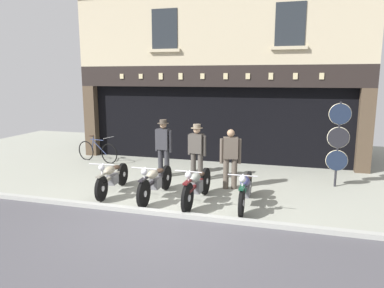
# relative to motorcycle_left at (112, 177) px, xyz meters

# --- Properties ---
(ground) EXTENTS (21.90, 22.00, 0.18)m
(ground) POSITION_rel_motorcycle_left_xyz_m (1.77, -2.16, -0.45)
(ground) COLOR gray
(shop_facade) EXTENTS (10.20, 4.42, 5.88)m
(shop_facade) POSITION_rel_motorcycle_left_xyz_m (1.77, 5.86, 1.23)
(shop_facade) COLOR black
(shop_facade) RESTS_ON ground
(motorcycle_left) EXTENTS (0.62, 1.93, 0.90)m
(motorcycle_left) POSITION_rel_motorcycle_left_xyz_m (0.00, 0.00, 0.00)
(motorcycle_left) COLOR black
(motorcycle_left) RESTS_ON ground
(motorcycle_center_left) EXTENTS (0.62, 2.06, 0.92)m
(motorcycle_center_left) POSITION_rel_motorcycle_left_xyz_m (1.21, -0.09, 0.01)
(motorcycle_center_left) COLOR black
(motorcycle_center_left) RESTS_ON ground
(motorcycle_center) EXTENTS (0.62, 2.05, 0.93)m
(motorcycle_center) POSITION_rel_motorcycle_left_xyz_m (2.28, -0.16, 0.02)
(motorcycle_center) COLOR black
(motorcycle_center) RESTS_ON ground
(motorcycle_center_right) EXTENTS (0.62, 2.04, 0.91)m
(motorcycle_center_right) POSITION_rel_motorcycle_left_xyz_m (3.40, -0.06, 0.01)
(motorcycle_center_right) COLOR black
(motorcycle_center_right) RESTS_ON ground
(salesman_left) EXTENTS (0.55, 0.33, 1.70)m
(salesman_left) POSITION_rel_motorcycle_left_xyz_m (0.71, 1.85, 0.53)
(salesman_left) COLOR #2D2D33
(salesman_left) RESTS_ON ground
(shopkeeper_center) EXTENTS (0.55, 0.34, 1.62)m
(shopkeeper_center) POSITION_rel_motorcycle_left_xyz_m (1.77, 1.71, 0.48)
(shopkeeper_center) COLOR #47423D
(shopkeeper_center) RESTS_ON ground
(salesman_right) EXTENTS (0.55, 0.30, 1.59)m
(salesman_right) POSITION_rel_motorcycle_left_xyz_m (2.83, 1.17, 0.46)
(salesman_right) COLOR brown
(salesman_right) RESTS_ON ground
(tyre_sign_pole) EXTENTS (0.57, 0.06, 2.29)m
(tyre_sign_pole) POSITION_rel_motorcycle_left_xyz_m (5.54, 2.13, 0.91)
(tyre_sign_pole) COLOR #232328
(tyre_sign_pole) RESTS_ON ground
(advert_board_near) EXTENTS (0.81, 0.03, 1.02)m
(advert_board_near) POSITION_rel_motorcycle_left_xyz_m (-0.53, 4.22, 1.38)
(advert_board_near) COLOR silver
(leaning_bicycle) EXTENTS (1.74, 0.58, 0.94)m
(leaning_bicycle) POSITION_rel_motorcycle_left_xyz_m (-2.20, 3.01, -0.04)
(leaning_bicycle) COLOR black
(leaning_bicycle) RESTS_ON ground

